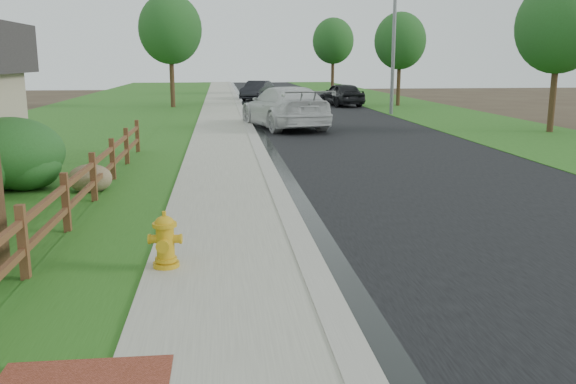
{
  "coord_description": "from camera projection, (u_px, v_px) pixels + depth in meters",
  "views": [
    {
      "loc": [
        -0.88,
        -5.53,
        3.01
      ],
      "look_at": [
        0.16,
        3.85,
        0.96
      ],
      "focal_mm": 38.0,
      "sensor_mm": 36.0,
      "label": 1
    }
  ],
  "objects": [
    {
      "name": "ground",
      "position": [
        314.0,
        367.0,
        6.11
      ],
      "size": [
        120.0,
        120.0,
        0.0
      ],
      "primitive_type": "plane",
      "color": "#392A1F"
    },
    {
      "name": "road",
      "position": [
        303.0,
        106.0,
        40.6
      ],
      "size": [
        8.0,
        90.0,
        0.02
      ],
      "primitive_type": "cube",
      "color": "black",
      "rests_on": "ground"
    },
    {
      "name": "curb",
      "position": [
        240.0,
        106.0,
        40.13
      ],
      "size": [
        0.4,
        90.0,
        0.12
      ],
      "primitive_type": "cube",
      "color": "gray",
      "rests_on": "ground"
    },
    {
      "name": "wet_gutter",
      "position": [
        245.0,
        106.0,
        40.18
      ],
      "size": [
        0.5,
        90.0,
        0.0
      ],
      "primitive_type": "cube",
      "color": "black",
      "rests_on": "road"
    },
    {
      "name": "sidewalk",
      "position": [
        220.0,
        106.0,
        40.0
      ],
      "size": [
        2.2,
        90.0,
        0.1
      ],
      "primitive_type": "cube",
      "color": "gray",
      "rests_on": "ground"
    },
    {
      "name": "grass_strip",
      "position": [
        190.0,
        107.0,
        39.8
      ],
      "size": [
        1.6,
        90.0,
        0.06
      ],
      "primitive_type": "cube",
      "color": "#245117",
      "rests_on": "ground"
    },
    {
      "name": "lawn_near",
      "position": [
        109.0,
        108.0,
        39.24
      ],
      "size": [
        9.0,
        90.0,
        0.04
      ],
      "primitive_type": "cube",
      "color": "#245117",
      "rests_on": "ground"
    },
    {
      "name": "verge_far",
      "position": [
        403.0,
        105.0,
        41.34
      ],
      "size": [
        6.0,
        90.0,
        0.04
      ],
      "primitive_type": "cube",
      "color": "#245117",
      "rests_on": "ground"
    },
    {
      "name": "ranch_fence",
      "position": [
        81.0,
        186.0,
        11.8
      ],
      "size": [
        0.12,
        16.92,
        1.1
      ],
      "color": "#52291B",
      "rests_on": "ground"
    },
    {
      "name": "fire_hydrant",
      "position": [
        165.0,
        242.0,
        8.68
      ],
      "size": [
        0.53,
        0.43,
        0.82
      ],
      "color": "#C18E16",
      "rests_on": "sidewalk"
    },
    {
      "name": "white_suv",
      "position": [
        285.0,
        107.0,
        27.29
      ],
      "size": [
        3.99,
        6.82,
        1.86
      ],
      "primitive_type": "imported",
      "rotation": [
        0.0,
        0.0,
        3.37
      ],
      "color": "silver",
      "rests_on": "road"
    },
    {
      "name": "dark_car_mid",
      "position": [
        342.0,
        94.0,
        40.57
      ],
      "size": [
        2.64,
        4.77,
        1.54
      ],
      "primitive_type": "imported",
      "rotation": [
        0.0,
        0.0,
        3.33
      ],
      "color": "black",
      "rests_on": "road"
    },
    {
      "name": "dark_car_far",
      "position": [
        257.0,
        90.0,
        46.9
      ],
      "size": [
        2.95,
        4.65,
        1.45
      ],
      "primitive_type": "imported",
      "rotation": [
        0.0,
        0.0,
        -0.35
      ],
      "color": "black",
      "rests_on": "road"
    },
    {
      "name": "streetlight",
      "position": [
        391.0,
        12.0,
        33.17
      ],
      "size": [
        2.15,
        1.1,
        9.85
      ],
      "color": "slate",
      "rests_on": "ground"
    },
    {
      "name": "boulder",
      "position": [
        90.0,
        179.0,
        14.05
      ],
      "size": [
        1.23,
        1.1,
        0.67
      ],
      "primitive_type": "ellipsoid",
      "rotation": [
        0.0,
        0.0,
        -0.43
      ],
      "color": "brown",
      "rests_on": "ground"
    },
    {
      "name": "shrub_c",
      "position": [
        26.0,
        167.0,
        14.27
      ],
      "size": [
        2.01,
        2.01,
        1.14
      ],
      "primitive_type": "ellipsoid",
      "rotation": [
        0.0,
        0.0,
        -0.34
      ],
      "color": "#214A1A",
      "rests_on": "ground"
    },
    {
      "name": "shrub_d",
      "position": [
        10.0,
        153.0,
        14.39
      ],
      "size": [
        3.11,
        3.11,
        1.71
      ],
      "primitive_type": "ellipsoid",
      "rotation": [
        0.0,
        0.0,
        -0.29
      ],
      "color": "#214A1A",
      "rests_on": "ground"
    },
    {
      "name": "tree_near_right",
      "position": [
        559.0,
        27.0,
        24.9
      ],
      "size": [
        3.5,
        3.5,
        6.29
      ],
      "color": "#3B2518",
      "rests_on": "ground"
    },
    {
      "name": "tree_mid_left",
      "position": [
        170.0,
        29.0,
        38.43
      ],
      "size": [
        3.99,
        3.99,
        7.13
      ],
      "color": "#3B2518",
      "rests_on": "ground"
    },
    {
      "name": "tree_mid_right",
      "position": [
        400.0,
        41.0,
        39.87
      ],
      "size": [
        3.37,
        3.37,
        6.11
      ],
      "color": "#3B2518",
      "rests_on": "ground"
    },
    {
      "name": "tree_far_right",
      "position": [
        333.0,
        41.0,
        53.15
      ],
      "size": [
        3.6,
        3.6,
        6.65
      ],
      "color": "#3B2518",
      "rests_on": "ground"
    }
  ]
}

